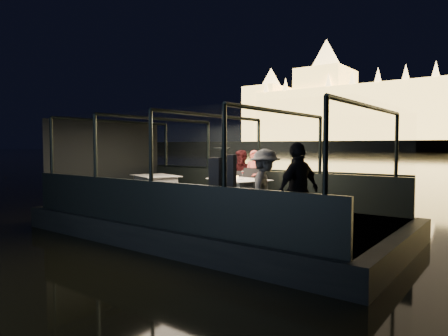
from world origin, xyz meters
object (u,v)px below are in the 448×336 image
Objects in this scene: dining_table_aft at (155,188)px; chair_port_right at (248,190)px; coat_stand at (222,183)px; passenger_dark at (298,190)px; wine_bottle at (215,172)px; chair_port_left at (238,189)px; person_woman_coral at (255,178)px; dining_table_central at (239,194)px; person_man_maroon at (242,177)px; passenger_stripe at (265,185)px.

chair_port_right is (2.73, 0.66, 0.06)m from dining_table_aft.
passenger_dark is (1.50, 0.15, -0.05)m from coat_stand.
passenger_dark is 3.74m from wine_bottle.
chair_port_left is at bearing 119.26° from coat_stand.
chair_port_right is (0.35, -0.04, 0.00)m from chair_port_left.
wine_bottle is at bearing 130.64° from coat_stand.
dining_table_aft is at bearing -179.10° from wine_bottle.
chair_port_left is 0.84m from wine_bottle.
dining_table_aft is 0.96× the size of person_woman_coral.
dining_table_aft is at bearing 177.82° from person_woman_coral.
dining_table_aft is 2.93m from person_woman_coral.
dining_table_aft is 2.81m from chair_port_right.
person_woman_coral is at bearing 111.17° from coat_stand.
dining_table_central is at bearing -111.08° from person_woman_coral.
person_man_maroon is at bearing 149.78° from person_woman_coral.
passenger_stripe is 4.63× the size of wine_bottle.
chair_port_right is 0.63× the size of coat_stand.
coat_stand is at bearing -70.74° from passenger_dark.
person_man_maroon is (2.31, 1.03, 0.36)m from dining_table_aft.
chair_port_right is at bearing 17.23° from passenger_stripe.
passenger_stripe is at bearing -17.98° from dining_table_aft.
passenger_dark reaches higher than person_man_maroon.
dining_table_central is at bearing 16.58° from wine_bottle.
chair_port_right is 0.68× the size of person_man_maroon.
chair_port_right reaches higher than chair_port_left.
passenger_dark reaches higher than chair_port_left.
person_woman_coral reaches higher than wine_bottle.
person_woman_coral is 0.89× the size of passenger_dark.
passenger_stripe is (2.21, -2.49, 0.10)m from person_man_maroon.
chair_port_left is 0.54m from person_woman_coral.
person_man_maroon is at bearing 117.69° from coat_stand.
passenger_stripe is at bearing -32.39° from wine_bottle.
person_man_maroon is at bearing -119.37° from passenger_dark.
person_woman_coral is 1.11m from wine_bottle.
chair_port_right is 0.42m from person_woman_coral.
person_man_maroon is 0.96× the size of passenger_stripe.
chair_port_left is 3.96m from passenger_dark.
passenger_stripe is (4.52, -1.47, 0.47)m from dining_table_aft.
wine_bottle is (-2.36, 1.50, 0.06)m from passenger_stripe.
passenger_stripe is 0.95m from passenger_dark.
passenger_dark reaches higher than wine_bottle.
coat_stand is at bearing 107.23° from passenger_stripe.
person_woman_coral is at bearing 13.34° from passenger_stripe.
dining_table_central is 0.83m from person_woman_coral.
person_woman_coral is at bearing 71.35° from chair_port_right.
passenger_dark is (3.09, -2.87, 0.10)m from person_man_maroon.
coat_stand reaches higher than passenger_stripe.
person_man_maroon reaches higher than wine_bottle.
chair_port_right is at bearing -41.03° from person_man_maroon.
coat_stand reaches higher than chair_port_left.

